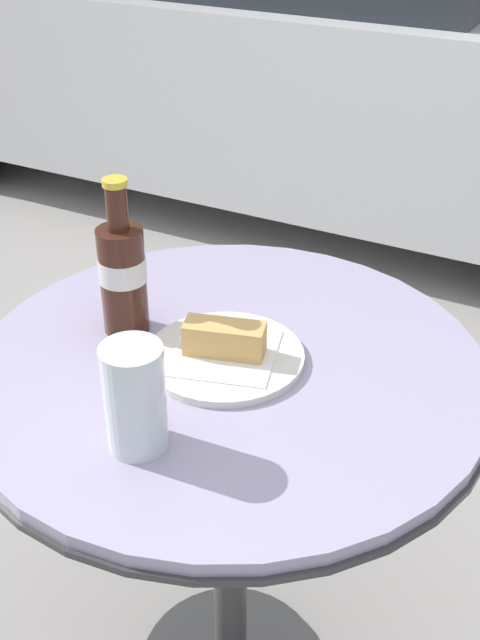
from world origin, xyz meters
TOP-DOWN VIEW (x-y plane):
  - bistro_table at (0.00, 0.00)m, footprint 0.78×0.78m
  - cola_bottle_left at (-0.18, 0.01)m, footprint 0.07×0.07m
  - drinking_glass at (-0.01, -0.22)m, footprint 0.08×0.08m
  - lunch_plate_near at (-0.01, 0.00)m, footprint 0.24×0.24m
  - parked_car at (-0.98, 2.46)m, footprint 4.45×1.76m

SIDE VIEW (x-z plane):
  - bistro_table at x=0.00m, z-range 0.24..0.97m
  - parked_car at x=-0.98m, z-range -0.04..1.31m
  - lunch_plate_near at x=-0.01m, z-range 0.72..0.78m
  - drinking_glass at x=-0.01m, z-range 0.73..0.87m
  - cola_bottle_left at x=-0.18m, z-range 0.71..0.96m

